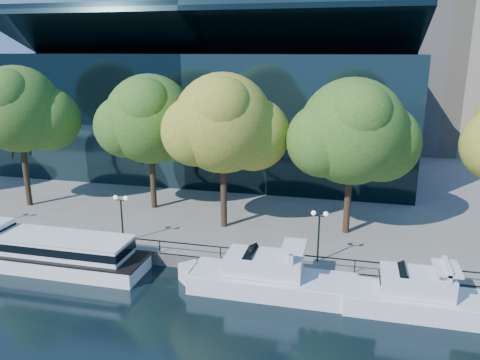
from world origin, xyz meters
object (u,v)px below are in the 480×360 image
(tree_1, at_px, (19,111))
(tree_4, at_px, (354,134))
(tree_2, at_px, (151,121))
(cruiser_far, at_px, (415,296))
(lamp_1, at_px, (121,208))
(tour_boat, at_px, (43,250))
(tree_3, at_px, (225,126))
(lamp_2, at_px, (319,224))
(cruiser_near, at_px, (265,277))

(tree_1, bearing_deg, tree_4, -0.07)
(tree_2, relative_size, tree_4, 0.99)
(cruiser_far, bearing_deg, lamp_1, 169.87)
(tour_boat, height_order, cruiser_far, cruiser_far)
(tree_1, distance_m, tree_3, 21.15)
(tree_4, relative_size, lamp_2, 3.32)
(lamp_2, bearing_deg, tour_boat, -169.60)
(cruiser_near, distance_m, tree_4, 14.37)
(tree_3, height_order, lamp_2, tree_3)
(tree_2, distance_m, lamp_1, 10.56)
(tree_4, distance_m, lamp_1, 20.13)
(cruiser_near, height_order, tree_1, tree_1)
(cruiser_far, bearing_deg, tree_2, 151.42)
(tree_4, xyz_separation_m, lamp_2, (-2.13, -6.44, -5.77))
(cruiser_near, xyz_separation_m, tree_3, (-5.33, 9.07, 9.05))
(tree_2, distance_m, lamp_2, 19.95)
(cruiser_far, relative_size, tree_4, 0.84)
(cruiser_far, distance_m, tree_2, 28.14)
(tree_1, height_order, lamp_2, tree_1)
(tree_1, bearing_deg, tree_3, -3.02)
(tree_1, distance_m, tree_4, 31.92)
(tour_boat, height_order, lamp_1, lamp_1)
(tour_boat, bearing_deg, lamp_1, 38.20)
(tour_boat, distance_m, cruiser_far, 27.50)
(cruiser_near, distance_m, lamp_1, 13.55)
(cruiser_far, relative_size, lamp_1, 2.78)
(tree_2, bearing_deg, cruiser_far, -28.58)
(tree_3, height_order, lamp_1, tree_3)
(cruiser_near, relative_size, tree_4, 0.97)
(tree_4, bearing_deg, cruiser_near, -118.30)
(tree_4, relative_size, lamp_1, 3.32)
(cruiser_far, distance_m, tree_4, 14.25)
(tree_1, relative_size, tree_2, 1.06)
(cruiser_near, relative_size, tree_1, 0.92)
(tour_boat, bearing_deg, lamp_2, 10.40)
(lamp_1, bearing_deg, tree_4, 19.49)
(tour_boat, xyz_separation_m, tree_1, (-8.84, 10.32, 9.25))
(tour_boat, distance_m, tree_1, 16.44)
(cruiser_near, relative_size, lamp_2, 3.21)
(tree_4, height_order, lamp_2, tree_4)
(cruiser_far, height_order, tree_2, tree_2)
(cruiser_far, xyz_separation_m, tree_2, (-23.52, 12.81, 8.64))
(cruiser_near, distance_m, tree_2, 20.39)
(tree_1, bearing_deg, cruiser_near, -21.06)
(tree_1, height_order, tree_2, tree_1)
(lamp_1, bearing_deg, tree_3, 35.94)
(tree_4, distance_m, lamp_2, 8.90)
(cruiser_near, xyz_separation_m, tree_4, (5.46, 10.14, 8.58))
(tour_boat, distance_m, lamp_2, 21.44)
(tree_1, relative_size, lamp_1, 3.49)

